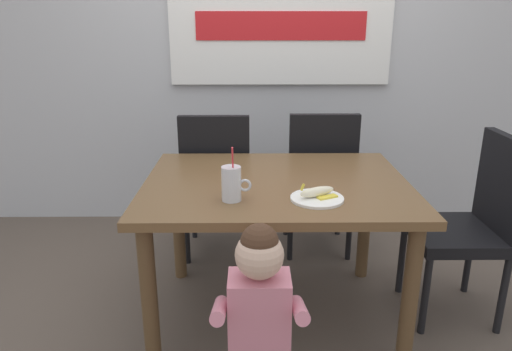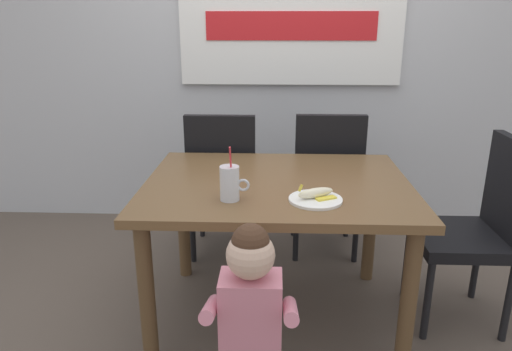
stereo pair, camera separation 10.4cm
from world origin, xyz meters
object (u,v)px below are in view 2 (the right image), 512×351
(dining_table, at_px, (277,201))
(milk_cup, at_px, (230,185))
(toddler_standing, at_px, (251,305))
(dining_chair_left, at_px, (223,177))
(dining_chair_right, at_px, (327,176))
(snack_plate, at_px, (315,200))
(dining_chair_far, at_px, (480,222))
(peeled_banana, at_px, (316,193))

(dining_table, distance_m, milk_cup, 0.37)
(toddler_standing, relative_size, milk_cup, 3.39)
(dining_table, relative_size, toddler_standing, 1.51)
(dining_chair_left, bearing_deg, dining_chair_right, -176.45)
(dining_chair_right, relative_size, milk_cup, 3.89)
(milk_cup, xyz_separation_m, snack_plate, (0.37, 0.00, -0.06))
(dining_table, xyz_separation_m, dining_chair_right, (0.32, 0.72, -0.11))
(dining_chair_right, distance_m, toddler_standing, 1.48)
(dining_table, xyz_separation_m, toddler_standing, (-0.09, -0.70, -0.12))
(toddler_standing, relative_size, snack_plate, 3.64)
(dining_chair_far, height_order, peeled_banana, dining_chair_far)
(dining_chair_right, bearing_deg, snack_plate, 80.95)
(toddler_standing, bearing_deg, peeled_banana, 60.83)
(dining_table, height_order, toddler_standing, toddler_standing)
(toddler_standing, distance_m, snack_plate, 0.57)
(dining_table, height_order, dining_chair_far, dining_chair_far)
(milk_cup, bearing_deg, peeled_banana, 1.99)
(milk_cup, xyz_separation_m, peeled_banana, (0.37, 0.01, -0.04))
(dining_chair_far, bearing_deg, dining_chair_left, -115.71)
(snack_plate, bearing_deg, peeled_banana, 76.94)
(dining_chair_left, relative_size, dining_chair_far, 1.00)
(toddler_standing, distance_m, peeled_banana, 0.59)
(dining_table, bearing_deg, toddler_standing, -97.48)
(dining_chair_left, bearing_deg, peeled_banana, 118.63)
(milk_cup, relative_size, peeled_banana, 1.40)
(dining_chair_right, bearing_deg, dining_table, 66.26)
(peeled_banana, bearing_deg, dining_chair_right, 80.99)
(milk_cup, bearing_deg, dining_chair_right, 61.96)
(dining_chair_far, bearing_deg, dining_chair_right, -135.15)
(dining_chair_left, relative_size, toddler_standing, 1.15)
(dining_chair_right, xyz_separation_m, milk_cup, (-0.52, -0.98, 0.28))
(dining_chair_left, relative_size, milk_cup, 3.89)
(dining_chair_right, relative_size, dining_chair_far, 1.00)
(peeled_banana, bearing_deg, dining_chair_far, 18.48)
(dining_chair_right, xyz_separation_m, peeled_banana, (-0.15, -0.97, 0.24))
(dining_chair_left, distance_m, toddler_standing, 1.41)
(dining_chair_left, height_order, peeled_banana, dining_chair_left)
(dining_table, height_order, peeled_banana, peeled_banana)
(dining_table, bearing_deg, peeled_banana, -55.73)
(dining_chair_far, bearing_deg, toddler_standing, -55.89)
(dining_chair_left, xyz_separation_m, dining_chair_right, (0.66, 0.04, 0.00))
(toddler_standing, bearing_deg, milk_cup, 103.86)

